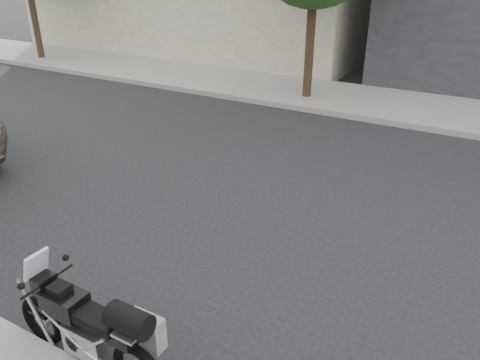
# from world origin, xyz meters

# --- Properties ---
(ground) EXTENTS (120.00, 120.00, 0.00)m
(ground) POSITION_xyz_m (0.00, 0.00, 0.00)
(ground) COLOR black
(ground) RESTS_ON ground
(far_sidewalk) EXTENTS (44.00, 3.00, 0.15)m
(far_sidewalk) POSITION_xyz_m (0.00, -6.50, 0.07)
(far_sidewalk) COLOR gray
(far_sidewalk) RESTS_ON ground
(motorcycle) EXTENTS (1.89, 0.61, 1.20)m
(motorcycle) POSITION_xyz_m (0.16, 3.88, 0.52)
(motorcycle) COLOR black
(motorcycle) RESTS_ON ground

